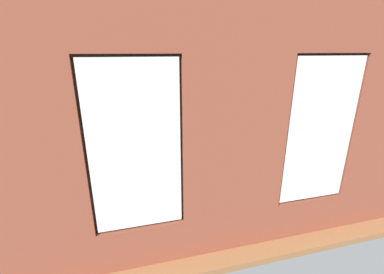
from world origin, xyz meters
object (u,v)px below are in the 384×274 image
at_px(potted_plant_corner_far_left, 357,167).
at_px(remote_silver, 193,154).
at_px(potted_plant_by_left_couch, 255,133).
at_px(coffee_table, 188,155).
at_px(table_plant_small, 179,147).
at_px(remote_gray, 201,149).
at_px(couch_by_window, 177,207).
at_px(couch_left, 300,157).
at_px(potted_plant_foreground_right, 79,137).
at_px(tv_flatscreen, 51,139).
at_px(potted_plant_between_couches, 257,180).
at_px(media_console, 57,167).
at_px(remote_black, 188,153).
at_px(potted_plant_corner_near_left, 254,118).
at_px(potted_plant_beside_window_right, 87,206).
at_px(cup_ceramic, 171,155).
at_px(papasan_chair, 160,134).
at_px(potted_plant_near_tv, 73,173).

bearing_deg(potted_plant_corner_far_left, remote_silver, -37.37).
height_order(potted_plant_by_left_couch, potted_plant_corner_far_left, potted_plant_corner_far_left).
xyz_separation_m(coffee_table, table_plant_small, (0.17, -0.10, 0.18)).
bearing_deg(potted_plant_corner_far_left, remote_gray, -44.01).
distance_m(coffee_table, potted_plant_by_left_couch, 2.27).
xyz_separation_m(couch_by_window, remote_gray, (-1.05, -2.13, 0.08)).
height_order(couch_left, potted_plant_foreground_right, potted_plant_foreground_right).
relative_size(tv_flatscreen, potted_plant_by_left_couch, 1.67).
bearing_deg(potted_plant_foreground_right, potted_plant_between_couches, 132.14).
xyz_separation_m(media_console, potted_plant_between_couches, (-3.70, 2.32, 0.36)).
xyz_separation_m(table_plant_small, media_console, (2.77, -0.28, -0.29)).
height_order(remote_gray, potted_plant_by_left_couch, potted_plant_by_left_couch).
bearing_deg(potted_plant_corner_far_left, coffee_table, -37.91).
distance_m(remote_black, potted_plant_corner_far_left, 3.43).
bearing_deg(tv_flatscreen, remote_silver, 170.65).
relative_size(potted_plant_corner_near_left, potted_plant_beside_window_right, 0.72).
distance_m(potted_plant_beside_window_right, potted_plant_corner_far_left, 4.67).
distance_m(coffee_table, media_console, 2.97).
distance_m(remote_silver, potted_plant_beside_window_right, 2.88).
bearing_deg(couch_by_window, potted_plant_corner_far_left, 178.09).
distance_m(remote_gray, remote_black, 0.40).
distance_m(remote_gray, potted_plant_corner_near_left, 2.91).
height_order(tv_flatscreen, potted_plant_corner_near_left, tv_flatscreen).
bearing_deg(remote_silver, cup_ceramic, -15.80).
xyz_separation_m(table_plant_small, papasan_chair, (0.26, -1.40, -0.08)).
bearing_deg(potted_plant_beside_window_right, remote_black, -133.29).
bearing_deg(tv_flatscreen, potted_plant_between_couches, 147.90).
xyz_separation_m(coffee_table, potted_plant_beside_window_right, (1.97, 2.09, 0.30)).
distance_m(remote_silver, potted_plant_near_tv, 2.56).
height_order(couch_left, table_plant_small, couch_left).
height_order(potted_plant_near_tv, potted_plant_between_couches, potted_plant_between_couches).
relative_size(remote_black, potted_plant_foreground_right, 0.16).
xyz_separation_m(couch_by_window, papasan_chair, (-0.24, -3.49, 0.12)).
xyz_separation_m(potted_plant_by_left_couch, potted_plant_corner_near_left, (-0.55, -1.15, 0.12)).
distance_m(table_plant_small, potted_plant_corner_near_left, 3.38).
height_order(potted_plant_foreground_right, potted_plant_between_couches, potted_plant_between_couches).
height_order(couch_by_window, potted_plant_corner_near_left, potted_plant_corner_near_left).
xyz_separation_m(tv_flatscreen, potted_plant_corner_far_left, (-5.65, 2.49, -0.23)).
bearing_deg(papasan_chair, remote_black, 106.00).
distance_m(media_console, papasan_chair, 2.76).
height_order(remote_black, potted_plant_by_left_couch, potted_plant_by_left_couch).
relative_size(papasan_chair, potted_plant_near_tv, 1.00).
height_order(couch_left, remote_gray, couch_left).
distance_m(couch_left, table_plant_small, 2.86).
relative_size(cup_ceramic, tv_flatscreen, 0.07).
distance_m(media_console, tv_flatscreen, 0.65).
bearing_deg(remote_silver, potted_plant_beside_window_right, 27.76).
xyz_separation_m(potted_plant_by_left_couch, potted_plant_foreground_right, (4.80, -1.10, -0.04)).
bearing_deg(potted_plant_foreground_right, remote_gray, 150.89).
xyz_separation_m(remote_silver, potted_plant_near_tv, (2.49, 0.58, 0.12)).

